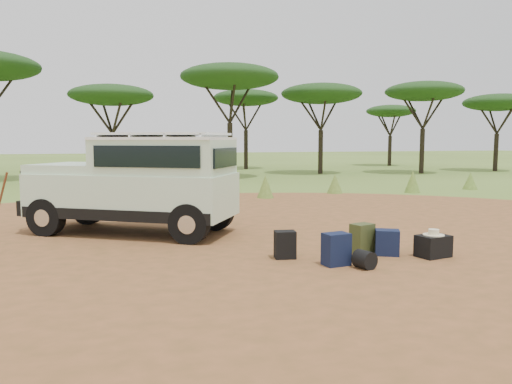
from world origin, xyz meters
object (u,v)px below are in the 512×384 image
object	(u,v)px
duffel_navy	(387,243)
hard_case	(433,246)
backpack_navy	(336,249)
backpack_olive	(362,238)
backpack_black	(285,245)
safari_vehicle	(139,185)

from	to	relation	value
duffel_navy	hard_case	xyz separation A→B (m)	(0.70, -0.35, -0.04)
backpack_navy	backpack_olive	distance (m)	1.09
duffel_navy	hard_case	distance (m)	0.78
backpack_black	hard_case	distance (m)	2.59
safari_vehicle	hard_case	bearing A→B (deg)	-6.83
backpack_olive	duffel_navy	size ratio (longest dim) A/B	1.17
backpack_black	duffel_navy	world-z (taller)	backpack_black
backpack_olive	hard_case	distance (m)	1.22
backpack_black	backpack_navy	bearing A→B (deg)	-38.67
hard_case	duffel_navy	bearing A→B (deg)	142.21
hard_case	backpack_black	bearing A→B (deg)	154.81
backpack_black	backpack_olive	size ratio (longest dim) A/B	0.90
backpack_black	duffel_navy	distance (m)	1.84
safari_vehicle	hard_case	xyz separation A→B (m)	(4.76, -3.74, -0.86)
safari_vehicle	duffel_navy	size ratio (longest dim) A/B	10.29
safari_vehicle	backpack_olive	xyz separation A→B (m)	(3.73, -3.10, -0.79)
duffel_navy	backpack_black	bearing A→B (deg)	-161.26
backpack_black	backpack_navy	size ratio (longest dim) A/B	0.90
safari_vehicle	duffel_navy	world-z (taller)	safari_vehicle
safari_vehicle	backpack_navy	bearing A→B (deg)	-21.42
backpack_black	hard_case	size ratio (longest dim) A/B	0.88
backpack_olive	backpack_navy	bearing A→B (deg)	-159.51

